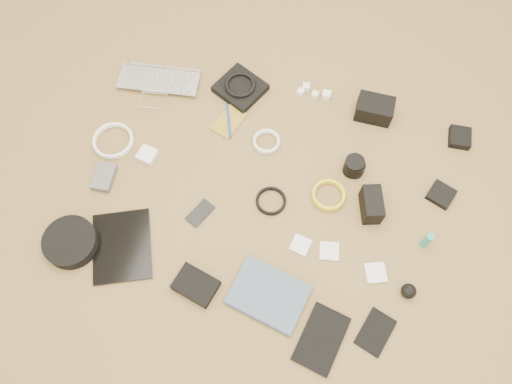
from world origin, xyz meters
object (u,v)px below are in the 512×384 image
(laptop, at_px, (157,90))
(headphone_case, at_px, (71,242))
(phone, at_px, (200,213))
(tablet, at_px, (122,246))
(dslr_camera, at_px, (375,109))
(paperback, at_px, (256,320))

(laptop, xyz_separation_m, headphone_case, (-0.04, -0.70, 0.01))
(laptop, xyz_separation_m, phone, (0.35, -0.45, -0.01))
(laptop, height_order, tablet, laptop)
(tablet, relative_size, headphone_case, 1.39)
(dslr_camera, xyz_separation_m, paperback, (-0.21, -0.91, -0.03))
(phone, height_order, headphone_case, headphone_case)
(laptop, bearing_deg, headphone_case, -102.75)
(laptop, height_order, phone, laptop)
(laptop, xyz_separation_m, dslr_camera, (0.86, 0.15, 0.03))
(tablet, relative_size, paperback, 1.06)
(headphone_case, bearing_deg, dslr_camera, 42.97)
(laptop, relative_size, headphone_case, 1.77)
(tablet, height_order, paperback, paperback)
(laptop, relative_size, phone, 3.15)
(headphone_case, bearing_deg, laptop, 86.45)
(laptop, xyz_separation_m, tablet, (0.13, -0.65, -0.01))
(laptop, relative_size, paperback, 1.35)
(tablet, xyz_separation_m, headphone_case, (-0.17, -0.04, 0.02))
(laptop, height_order, headphone_case, headphone_case)
(tablet, bearing_deg, paperback, -36.26)
(dslr_camera, xyz_separation_m, tablet, (-0.74, -0.80, -0.03))
(tablet, bearing_deg, phone, 17.36)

